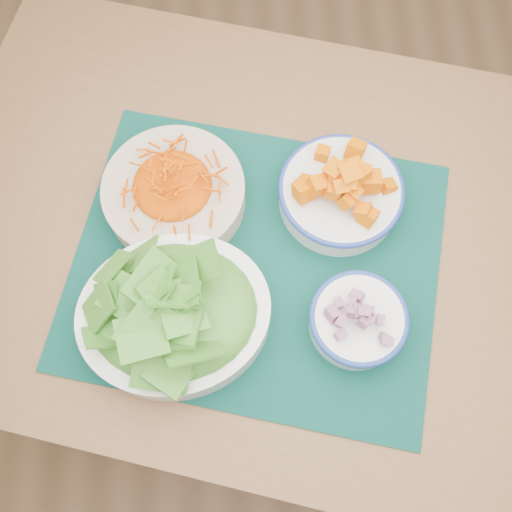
{
  "coord_description": "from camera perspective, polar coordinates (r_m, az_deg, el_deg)",
  "views": [
    {
      "loc": [
        -0.38,
        -0.21,
        1.6
      ],
      "look_at": [
        -0.37,
        0.09,
        0.78
      ],
      "focal_mm": 40.0,
      "sensor_mm": 36.0,
      "label": 1
    }
  ],
  "objects": [
    {
      "name": "squash_bowl",
      "position": [
        0.91,
        8.55,
        6.59
      ],
      "size": [
        0.23,
        0.23,
        0.09
      ],
      "rotation": [
        0.0,
        0.0,
        0.24
      ],
      "color": "silver",
      "rests_on": "placemat"
    },
    {
      "name": "lettuce_bowl",
      "position": [
        0.83,
        -8.27,
        -5.52
      ],
      "size": [
        0.31,
        0.28,
        0.12
      ],
      "rotation": [
        0.0,
        0.0,
        0.16
      ],
      "color": "white",
      "rests_on": "placemat"
    },
    {
      "name": "placemat",
      "position": [
        0.9,
        -0.0,
        -0.71
      ],
      "size": [
        0.66,
        0.59,
        0.0
      ],
      "primitive_type": "cube",
      "rotation": [
        0.0,
        0.0,
        -0.24
      ],
      "color": "black",
      "rests_on": "table"
    },
    {
      "name": "carrot_bowl",
      "position": [
        0.91,
        -8.25,
        6.56
      ],
      "size": [
        0.24,
        0.24,
        0.09
      ],
      "rotation": [
        0.0,
        0.0,
        -0.05
      ],
      "color": "#C6AF93",
      "rests_on": "placemat"
    },
    {
      "name": "table",
      "position": [
        1.02,
        2.55,
        0.21
      ],
      "size": [
        1.34,
        1.06,
        0.75
      ],
      "rotation": [
        0.0,
        0.0,
        -0.26
      ],
      "color": "brown",
      "rests_on": "ground"
    },
    {
      "name": "onion_bowl",
      "position": [
        0.85,
        10.2,
        -6.24
      ],
      "size": [
        0.16,
        0.16,
        0.08
      ],
      "rotation": [
        0.0,
        0.0,
        -0.17
      ],
      "color": "white",
      "rests_on": "placemat"
    },
    {
      "name": "ground",
      "position": [
        1.66,
        13.32,
        -12.11
      ],
      "size": [
        4.0,
        4.0,
        0.0
      ],
      "primitive_type": "plane",
      "color": "#A67B50",
      "rests_on": "ground"
    }
  ]
}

